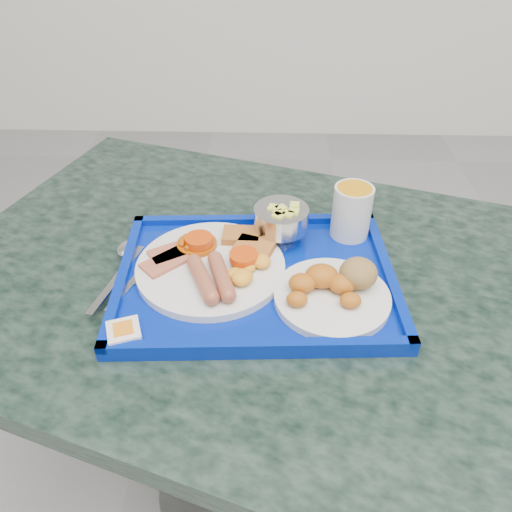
{
  "coord_description": "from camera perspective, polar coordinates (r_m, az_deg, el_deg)",
  "views": [
    {
      "loc": [
        -0.32,
        0.24,
        1.22
      ],
      "look_at": [
        -0.34,
        0.86,
        0.75
      ],
      "focal_mm": 35.0,
      "sensor_mm": 36.0,
      "label": 1
    }
  ],
  "objects": [
    {
      "name": "juice_cup",
      "position": [
        0.88,
        10.89,
        5.17
      ],
      "size": [
        0.07,
        0.07,
        0.09
      ],
      "color": "silver",
      "rests_on": "tray"
    },
    {
      "name": "main_plate",
      "position": [
        0.81,
        -4.74,
        -0.94
      ],
      "size": [
        0.24,
        0.24,
        0.04
      ],
      "rotation": [
        0.0,
        0.0,
        0.26
      ],
      "color": "silver",
      "rests_on": "tray"
    },
    {
      "name": "jam_packet",
      "position": [
        0.72,
        -14.85,
        -8.45
      ],
      "size": [
        0.06,
        0.06,
        0.02
      ],
      "rotation": [
        0.0,
        0.0,
        0.34
      ],
      "color": "white",
      "rests_on": "tray"
    },
    {
      "name": "knife",
      "position": [
        0.82,
        -15.59,
        -2.47
      ],
      "size": [
        0.05,
        0.17,
        0.0
      ],
      "primitive_type": "cube",
      "rotation": [
        0.0,
        0.0,
        -0.24
      ],
      "color": "#BCBCBE",
      "rests_on": "tray"
    },
    {
      "name": "spoon",
      "position": [
        0.86,
        -14.45,
        -0.18
      ],
      "size": [
        0.08,
        0.18,
        0.01
      ],
      "rotation": [
        0.0,
        0.0,
        -0.32
      ],
      "color": "#BCBCBE",
      "rests_on": "tray"
    },
    {
      "name": "bread_plate",
      "position": [
        0.76,
        8.99,
        -3.68
      ],
      "size": [
        0.18,
        0.18,
        0.06
      ],
      "rotation": [
        0.0,
        0.0,
        -0.27
      ],
      "color": "silver",
      "rests_on": "tray"
    },
    {
      "name": "table",
      "position": [
        0.95,
        1.24,
        -10.38
      ],
      "size": [
        1.28,
        1.05,
        0.69
      ],
      "rotation": [
        0.0,
        0.0,
        -0.32
      ],
      "color": "slate",
      "rests_on": "floor"
    },
    {
      "name": "tray",
      "position": [
        0.81,
        0.0,
        -2.57
      ],
      "size": [
        0.46,
        0.34,
        0.03
      ],
      "rotation": [
        0.0,
        0.0,
        0.05
      ],
      "color": "#031F98",
      "rests_on": "table"
    },
    {
      "name": "fruit_bowl",
      "position": [
        0.86,
        2.9,
        4.24
      ],
      "size": [
        0.09,
        0.09,
        0.07
      ],
      "color": "#BCBCBE",
      "rests_on": "tray"
    }
  ]
}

